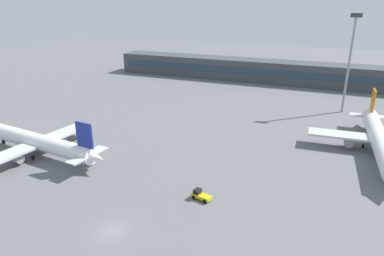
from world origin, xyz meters
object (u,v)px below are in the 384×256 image
floodlight_tower_west (350,58)px  baggage_tug_yellow (200,195)px  airplane_mid (379,140)px  airplane_near (34,141)px

floodlight_tower_west → baggage_tug_yellow: bearing=-109.3°
airplane_mid → floodlight_tower_west: floodlight_tower_west is taller
airplane_near → floodlight_tower_west: 91.07m
baggage_tug_yellow → airplane_mid: bearing=47.9°
baggage_tug_yellow → airplane_near: bearing=174.8°
baggage_tug_yellow → floodlight_tower_west: floodlight_tower_west is taller
airplane_near → airplane_mid: airplane_mid is taller
airplane_mid → floodlight_tower_west: bearing=104.2°
baggage_tug_yellow → floodlight_tower_west: bearing=70.7°
airplane_mid → floodlight_tower_west: size_ratio=1.50×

